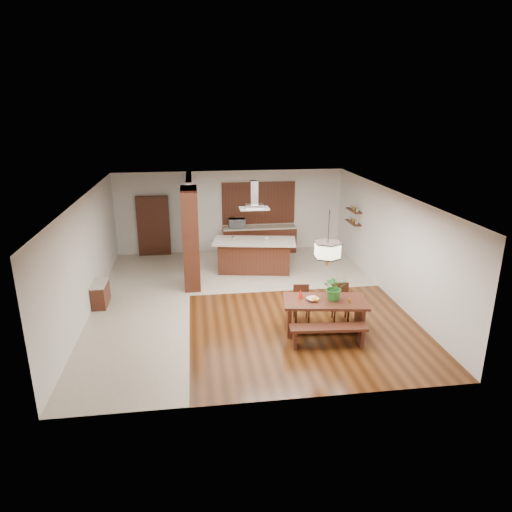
{
  "coord_description": "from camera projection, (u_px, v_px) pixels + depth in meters",
  "views": [
    {
      "loc": [
        -1.26,
        -11.34,
        5.02
      ],
      "look_at": [
        0.3,
        0.0,
        1.25
      ],
      "focal_mm": 32.0,
      "sensor_mm": 36.0,
      "label": 1
    }
  ],
  "objects": [
    {
      "name": "shelf_upper",
      "position": [
        354.0,
        210.0,
        14.79
      ],
      "size": [
        0.26,
        0.9,
        0.04
      ],
      "primitive_type": "cube",
      "color": "#33170E",
      "rests_on": "room_shell"
    },
    {
      "name": "dining_table",
      "position": [
        325.0,
        309.0,
        10.51
      ],
      "size": [
        2.02,
        1.22,
        0.79
      ],
      "rotation": [
        0.0,
        0.0,
        -0.15
      ],
      "color": "#33170E",
      "rests_on": "ground"
    },
    {
      "name": "hallway_doorway",
      "position": [
        154.0,
        226.0,
        15.87
      ],
      "size": [
        1.1,
        0.2,
        2.1
      ],
      "primitive_type": "cube",
      "color": "#33170E",
      "rests_on": "ground"
    },
    {
      "name": "partition_stub",
      "position": [
        191.0,
        221.0,
        14.87
      ],
      "size": [
        0.18,
        2.4,
        2.9
      ],
      "primitive_type": "cube",
      "color": "silver",
      "rests_on": "ground"
    },
    {
      "name": "shelf_lower",
      "position": [
        353.0,
        222.0,
        14.91
      ],
      "size": [
        0.26,
        0.9,
        0.04
      ],
      "primitive_type": "cube",
      "color": "#33170E",
      "rests_on": "room_shell"
    },
    {
      "name": "room_shell",
      "position": [
        244.0,
        227.0,
        11.76
      ],
      "size": [
        9.0,
        9.04,
        2.92
      ],
      "color": "#3A1C0A",
      "rests_on": "ground"
    },
    {
      "name": "hallway_console",
      "position": [
        101.0,
        294.0,
        12.0
      ],
      "size": [
        0.37,
        0.88,
        0.63
      ],
      "primitive_type": "cube",
      "color": "#33170E",
      "rests_on": "ground"
    },
    {
      "name": "foliage_plant",
      "position": [
        335.0,
        287.0,
        10.4
      ],
      "size": [
        0.57,
        0.5,
        0.6
      ],
      "primitive_type": "imported",
      "rotation": [
        0.0,
        0.0,
        -0.06
      ],
      "color": "#2A7627",
      "rests_on": "dining_table"
    },
    {
      "name": "soffit_band",
      "position": [
        244.0,
        195.0,
        11.5
      ],
      "size": [
        8.0,
        9.0,
        0.02
      ],
      "primitive_type": "cube",
      "color": "#361D0D",
      "rests_on": "room_shell"
    },
    {
      "name": "partition_pier",
      "position": [
        191.0,
        239.0,
        12.9
      ],
      "size": [
        0.45,
        1.0,
        2.9
      ],
      "primitive_type": "cube",
      "color": "#33170E",
      "rests_on": "ground"
    },
    {
      "name": "kitchen_island",
      "position": [
        254.0,
        255.0,
        14.38
      ],
      "size": [
        2.7,
        1.53,
        1.05
      ],
      "rotation": [
        0.0,
        0.0,
        -0.18
      ],
      "color": "#33170E",
      "rests_on": "ground"
    },
    {
      "name": "tile_kitchen",
      "position": [
        274.0,
        267.0,
        14.92
      ],
      "size": [
        5.5,
        4.0,
        0.01
      ],
      "primitive_type": "cube",
      "color": "beige",
      "rests_on": "ground"
    },
    {
      "name": "range_hood",
      "position": [
        254.0,
        195.0,
        13.78
      ],
      "size": [
        0.9,
        0.55,
        0.87
      ],
      "primitive_type": null,
      "color": "silver",
      "rests_on": "room_shell"
    },
    {
      "name": "pendant_lantern",
      "position": [
        328.0,
        239.0,
        9.99
      ],
      "size": [
        0.64,
        0.64,
        1.31
      ],
      "primitive_type": null,
      "color": "#FFF8C3",
      "rests_on": "room_shell"
    },
    {
      "name": "dining_bench",
      "position": [
        328.0,
        336.0,
        9.97
      ],
      "size": [
        1.71,
        0.51,
        0.47
      ],
      "primitive_type": null,
      "rotation": [
        0.0,
        0.0,
        -0.08
      ],
      "color": "#33170E",
      "rests_on": "ground"
    },
    {
      "name": "tile_hallway",
      "position": [
        142.0,
        306.0,
        12.05
      ],
      "size": [
        2.5,
        9.0,
        0.01
      ],
      "primitive_type": "cube",
      "color": "beige",
      "rests_on": "ground"
    },
    {
      "name": "gold_ornament",
      "position": [
        350.0,
        300.0,
        10.31
      ],
      "size": [
        0.09,
        0.09,
        0.1
      ],
      "primitive_type": "cylinder",
      "rotation": [
        0.0,
        0.0,
        -0.31
      ],
      "color": "gold",
      "rests_on": "dining_table"
    },
    {
      "name": "island_cup",
      "position": [
        266.0,
        238.0,
        14.19
      ],
      "size": [
        0.15,
        0.15,
        0.1
      ],
      "primitive_type": "imported",
      "rotation": [
        0.0,
        0.0,
        -0.2
      ],
      "color": "silver",
      "rests_on": "kitchen_island"
    },
    {
      "name": "microwave",
      "position": [
        237.0,
        223.0,
        16.07
      ],
      "size": [
        0.58,
        0.4,
        0.32
      ],
      "primitive_type": "imported",
      "rotation": [
        0.0,
        0.0,
        0.02
      ],
      "color": "#ADB0B4",
      "rests_on": "rear_counter"
    },
    {
      "name": "dining_chair_right",
      "position": [
        341.0,
        303.0,
        11.09
      ],
      "size": [
        0.47,
        0.47,
        0.93
      ],
      "primitive_type": null,
      "rotation": [
        0.0,
        0.0,
        -0.15
      ],
      "color": "#33170E",
      "rests_on": "ground"
    },
    {
      "name": "kitchen_window",
      "position": [
        258.0,
        203.0,
        16.18
      ],
      "size": [
        2.6,
        0.08,
        1.5
      ],
      "primitive_type": "cube",
      "color": "#9B662E",
      "rests_on": "room_shell"
    },
    {
      "name": "dining_chair_left",
      "position": [
        302.0,
        304.0,
        11.11
      ],
      "size": [
        0.42,
        0.42,
        0.88
      ],
      "primitive_type": null,
      "rotation": [
        0.0,
        0.0,
        -0.08
      ],
      "color": "#33170E",
      "rests_on": "ground"
    },
    {
      "name": "rear_counter",
      "position": [
        259.0,
        239.0,
        16.34
      ],
      "size": [
        2.6,
        0.62,
        0.95
      ],
      "color": "#33170E",
      "rests_on": "ground"
    },
    {
      "name": "fruit_bowl",
      "position": [
        313.0,
        299.0,
        10.42
      ],
      "size": [
        0.33,
        0.33,
        0.07
      ],
      "primitive_type": "imported",
      "rotation": [
        0.0,
        0.0,
        0.28
      ],
      "color": "beige",
      "rests_on": "dining_table"
    },
    {
      "name": "napkin_cone",
      "position": [
        301.0,
        294.0,
        10.53
      ],
      "size": [
        0.18,
        0.18,
        0.22
      ],
      "primitive_type": "cone",
      "rotation": [
        0.0,
        0.0,
        0.38
      ],
      "color": "red",
      "rests_on": "dining_table"
    }
  ]
}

